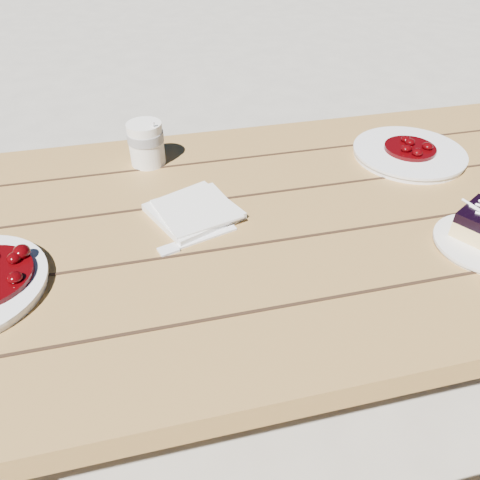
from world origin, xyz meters
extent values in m
plane|color=#AAA599|center=(0.00, 0.00, 0.00)|extent=(60.00, 60.00, 0.00)
cube|color=brown|center=(0.00, 0.00, 0.72)|extent=(2.00, 0.80, 0.05)
cube|color=brown|center=(0.88, 0.32, 0.35)|extent=(0.07, 0.07, 0.70)
cube|color=brown|center=(0.00, 0.65, 0.44)|extent=(1.80, 0.25, 0.04)
cube|color=brown|center=(0.80, 0.65, 0.21)|extent=(0.06, 0.06, 0.42)
cylinder|color=white|center=(-0.16, 0.27, 0.80)|extent=(0.08, 0.08, 0.10)
cube|color=white|center=(-0.09, 0.04, 0.76)|extent=(0.20, 0.20, 0.01)
cylinder|color=white|center=(0.44, 0.16, 0.76)|extent=(0.26, 0.26, 0.02)
camera|label=1|loc=(-0.18, -0.72, 1.29)|focal=35.00mm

